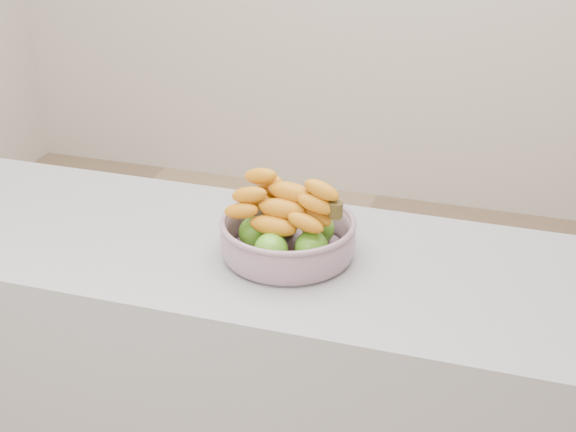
# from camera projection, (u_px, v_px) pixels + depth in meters

# --- Properties ---
(counter) EXTENTS (2.00, 0.60, 0.90)m
(counter) POSITION_uv_depth(u_px,v_px,m) (207.00, 391.00, 2.11)
(counter) COLOR gray
(counter) RESTS_ON ground
(fruit_bowl) EXTENTS (0.31, 0.31, 0.18)m
(fruit_bowl) POSITION_uv_depth(u_px,v_px,m) (288.00, 232.00, 1.82)
(fruit_bowl) COLOR #979FB6
(fruit_bowl) RESTS_ON counter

